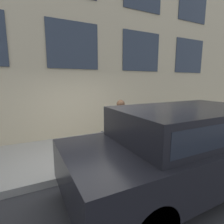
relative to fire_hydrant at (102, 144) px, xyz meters
The scene contains 6 objects.
ground_plane 0.73m from the fire_hydrant, 168.45° to the left, with size 80.00×80.00×0.00m, color #2D2D30.
sidewalk 0.95m from the fire_hydrant, ahead, with size 2.67×60.00×0.16m.
building_facade 3.82m from the fire_hydrant, ahead, with size 0.33×40.00×7.10m.
fire_hydrant is the anchor object (origin of this frame).
person 0.94m from the fire_hydrant, 65.06° to the right, with size 0.35×0.23×1.45m.
parked_truck_charcoal_near 1.99m from the fire_hydrant, 148.32° to the right, with size 1.90×4.55×1.63m.
Camera 1 is at (-3.43, 1.60, 2.11)m, focal length 28.00 mm.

